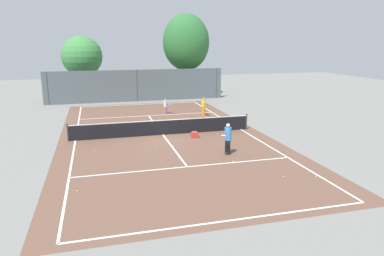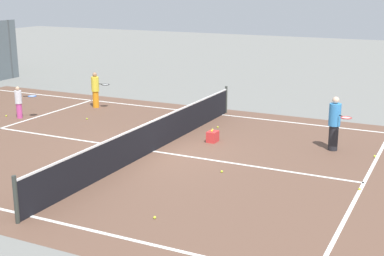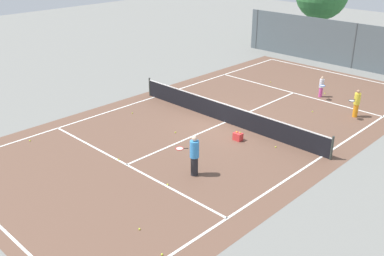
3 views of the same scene
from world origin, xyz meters
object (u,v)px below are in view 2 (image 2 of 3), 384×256
object	(u,v)px
ball_crate	(213,136)
tennis_ball_6	(222,171)
tennis_ball_4	(218,127)
tennis_ball_11	(375,156)
player_0	(19,102)
player_1	(335,123)
player_2	(96,89)
tennis_ball_3	(112,140)
tennis_ball_7	(360,189)
tennis_ball_1	(87,119)
tennis_ball_8	(6,116)
tennis_ball_5	(155,217)

from	to	relation	value
ball_crate	tennis_ball_6	size ratio (longest dim) A/B	6.45
tennis_ball_4	tennis_ball_11	distance (m)	5.77
player_0	player_1	world-z (taller)	player_1
player_0	tennis_ball_4	xyz separation A→B (m)	(2.01, -7.54, -0.62)
ball_crate	player_2	bearing A→B (deg)	68.39
ball_crate	tennis_ball_3	size ratio (longest dim) A/B	6.45
tennis_ball_4	tennis_ball_6	world-z (taller)	same
player_2	tennis_ball_11	distance (m)	11.85
tennis_ball_6	tennis_ball_7	xyz separation A→B (m)	(0.30, -3.67, 0.00)
ball_crate	tennis_ball_1	world-z (taller)	ball_crate
tennis_ball_6	tennis_ball_7	bearing A→B (deg)	-85.28
player_1	tennis_ball_3	bearing A→B (deg)	107.47
player_1	player_2	size ratio (longest dim) A/B	1.15
tennis_ball_4	player_0	bearing A→B (deg)	104.92
tennis_ball_7	tennis_ball_8	bearing A→B (deg)	81.66
player_0	tennis_ball_6	xyz separation A→B (m)	(-2.42, -9.59, -0.62)
tennis_ball_5	tennis_ball_6	world-z (taller)	same
tennis_ball_1	tennis_ball_5	world-z (taller)	same
tennis_ball_3	tennis_ball_4	bearing A→B (deg)	-38.96
player_1	tennis_ball_11	world-z (taller)	player_1
player_0	tennis_ball_5	size ratio (longest dim) A/B	19.00
player_0	tennis_ball_7	distance (m)	13.44
tennis_ball_6	player_2	bearing A→B (deg)	56.68
tennis_ball_4	tennis_ball_5	world-z (taller)	same
tennis_ball_6	tennis_ball_11	world-z (taller)	same
tennis_ball_1	tennis_ball_4	distance (m)	5.17
tennis_ball_4	tennis_ball_5	xyz separation A→B (m)	(-7.93, -1.92, 0.00)
tennis_ball_3	tennis_ball_4	size ratio (longest dim) A/B	1.00
player_1	ball_crate	bearing A→B (deg)	101.92
tennis_ball_5	tennis_ball_11	bearing A→B (deg)	-28.74
tennis_ball_4	tennis_ball_5	distance (m)	8.15
ball_crate	tennis_ball_7	distance (m)	5.68
tennis_ball_6	tennis_ball_7	distance (m)	3.68
tennis_ball_8	tennis_ball_6	bearing A→B (deg)	-102.87
ball_crate	tennis_ball_3	xyz separation A→B (m)	(-1.36, 3.07, -0.15)
tennis_ball_3	tennis_ball_4	world-z (taller)	same
ball_crate	tennis_ball_7	xyz separation A→B (m)	(-2.39, -5.15, -0.15)
tennis_ball_5	tennis_ball_8	world-z (taller)	same
player_0	tennis_ball_5	bearing A→B (deg)	-122.03
tennis_ball_4	tennis_ball_1	bearing A→B (deg)	102.01
player_2	tennis_ball_3	bearing A→B (deg)	-138.54
ball_crate	tennis_ball_3	world-z (taller)	ball_crate
player_2	ball_crate	world-z (taller)	player_2
player_2	tennis_ball_11	world-z (taller)	player_2
player_1	player_2	distance (m)	10.52
player_0	tennis_ball_4	size ratio (longest dim) A/B	19.00
player_1	tennis_ball_6	size ratio (longest dim) A/B	26.05
tennis_ball_1	tennis_ball_8	xyz separation A→B (m)	(-1.00, 3.17, 0.00)
tennis_ball_3	player_0	bearing A→B (deg)	77.85
player_1	tennis_ball_5	bearing A→B (deg)	160.71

